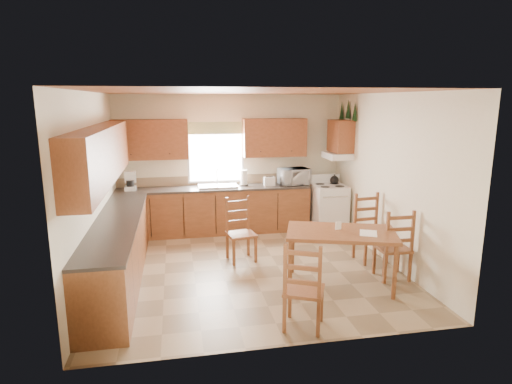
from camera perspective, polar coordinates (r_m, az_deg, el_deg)
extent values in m
plane|color=#967F5D|center=(6.84, -0.78, -10.04)|extent=(4.50, 4.50, 0.00)
plane|color=brown|center=(6.34, -0.85, 13.21)|extent=(4.50, 4.50, 0.00)
plane|color=#ECE4C5|center=(6.47, -20.86, 0.36)|extent=(4.50, 4.50, 0.00)
plane|color=#ECE4C5|center=(7.18, 17.17, 1.72)|extent=(4.50, 4.50, 0.00)
plane|color=#ECE4C5|center=(8.65, -3.39, 3.92)|extent=(4.50, 4.50, 0.00)
plane|color=#ECE4C5|center=(4.31, 4.36, -4.46)|extent=(4.50, 4.50, 0.00)
cube|color=brown|center=(8.50, -5.56, -2.53)|extent=(3.75, 0.60, 0.88)
cube|color=brown|center=(6.51, -17.86, -7.67)|extent=(0.60, 3.60, 0.88)
cube|color=#37302D|center=(8.39, -5.63, 0.51)|extent=(3.75, 0.63, 0.04)
cube|color=#37302D|center=(6.38, -18.13, -3.77)|extent=(0.63, 3.60, 0.04)
cube|color=#887052|center=(8.65, -5.82, 1.60)|extent=(3.75, 0.01, 0.18)
cube|color=brown|center=(8.37, -13.93, 6.80)|extent=(1.41, 0.33, 0.75)
cube|color=brown|center=(8.58, 2.48, 7.26)|extent=(1.25, 0.33, 0.75)
cube|color=brown|center=(6.21, -19.94, 4.70)|extent=(0.33, 3.60, 0.75)
cube|color=brown|center=(8.53, 11.21, 7.32)|extent=(0.33, 0.62, 0.62)
cube|color=silver|center=(8.55, 10.80, 4.79)|extent=(0.44, 0.62, 0.12)
cube|color=silver|center=(8.56, -5.38, 5.16)|extent=(1.13, 0.02, 1.18)
cube|color=white|center=(8.55, -5.38, 5.15)|extent=(1.05, 0.01, 1.10)
cube|color=#4D7A38|center=(8.48, -5.43, 8.49)|extent=(1.19, 0.01, 0.24)
cube|color=silver|center=(8.39, -5.12, 0.80)|extent=(0.75, 0.45, 0.04)
cone|color=black|center=(8.26, 13.03, 10.43)|extent=(0.22, 0.22, 0.36)
cone|color=black|center=(8.55, 12.18, 10.78)|extent=(0.22, 0.22, 0.36)
cone|color=black|center=(8.85, 11.36, 10.59)|extent=(0.22, 0.22, 0.36)
cube|color=silver|center=(8.65, 9.70, -2.23)|extent=(0.62, 0.64, 0.92)
cube|color=silver|center=(8.38, -16.43, 1.35)|extent=(0.25, 0.27, 0.33)
cylinder|color=white|center=(8.47, -1.63, 1.88)|extent=(0.14, 0.14, 0.31)
cube|color=silver|center=(8.49, 1.79, 1.44)|extent=(0.21, 0.14, 0.17)
imported|color=silver|center=(8.65, 5.07, 2.09)|extent=(0.59, 0.47, 0.32)
cube|color=brown|center=(6.22, 11.14, -8.65)|extent=(1.68, 1.27, 0.80)
cube|color=brown|center=(5.01, 6.44, -12.17)|extent=(0.58, 0.57, 1.05)
cube|color=brown|center=(6.61, 17.80, -6.58)|extent=(0.45, 0.43, 1.06)
cube|color=brown|center=(6.97, -1.99, -5.13)|extent=(0.50, 0.48, 1.03)
cube|color=brown|center=(7.21, 15.11, -4.73)|extent=(0.50, 0.48, 1.08)
cube|color=white|center=(6.07, 14.75, -5.32)|extent=(0.33, 0.37, 0.00)
cube|color=white|center=(6.14, 10.92, -4.43)|extent=(0.08, 0.02, 0.11)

